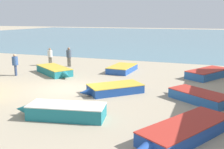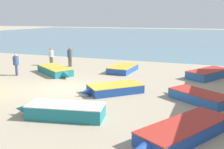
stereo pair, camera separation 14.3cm
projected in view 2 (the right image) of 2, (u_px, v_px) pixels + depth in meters
name	position (u px, v px, depth m)	size (l,w,h in m)	color
ground_plane	(67.00, 89.00, 16.11)	(200.00, 200.00, 0.00)	tan
sea_water	(177.00, 36.00, 63.59)	(120.00, 80.00, 0.01)	slate
fishing_rowboat_0	(114.00, 89.00, 15.25)	(3.39, 3.29, 0.50)	navy
fishing_rowboat_1	(55.00, 70.00, 20.37)	(4.21, 3.27, 0.56)	#1E757F
fishing_rowboat_2	(62.00, 111.00, 11.44)	(4.15, 1.87, 0.63)	#1E757F
fishing_rowboat_3	(123.00, 68.00, 21.35)	(1.81, 3.74, 0.49)	#234CA3
fishing_rowboat_4	(183.00, 131.00, 9.48)	(3.31, 4.76, 0.54)	#234CA3
fishing_rowboat_5	(210.00, 73.00, 19.25)	(3.22, 4.34, 0.58)	#2D66AD
fishing_rowboat_6	(198.00, 96.00, 13.71)	(3.61, 2.90, 0.53)	#2D66AD
fisherman_0	(16.00, 63.00, 19.76)	(0.44, 0.44, 1.66)	navy
fisherman_1	(70.00, 55.00, 23.38)	(0.45, 0.45, 1.72)	#5B564C
fisherman_2	(51.00, 55.00, 23.97)	(0.42, 0.42, 1.61)	#5B564C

